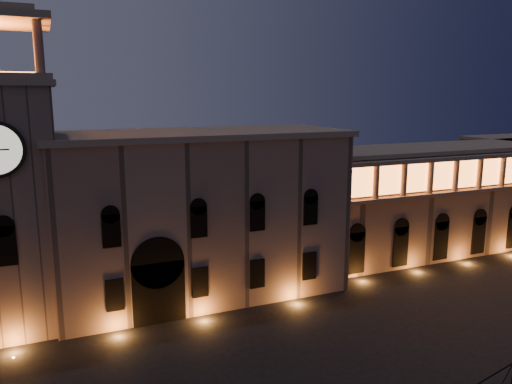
# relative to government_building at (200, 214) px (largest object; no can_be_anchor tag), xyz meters

# --- Properties ---
(government_building) EXTENTS (30.80, 12.80, 17.60)m
(government_building) POSITION_rel_government_building_xyz_m (0.00, 0.00, 0.00)
(government_building) COLOR #866857
(government_building) RESTS_ON ground
(clock_tower) EXTENTS (9.80, 9.80, 32.40)m
(clock_tower) POSITION_rel_government_building_xyz_m (-18.42, -0.95, 3.73)
(clock_tower) COLOR #866857
(clock_tower) RESTS_ON ground
(colonnade_wing) EXTENTS (40.60, 11.50, 14.50)m
(colonnade_wing) POSITION_rel_government_building_xyz_m (34.08, 1.99, -1.44)
(colonnade_wing) COLOR #816352
(colonnade_wing) RESTS_ON ground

